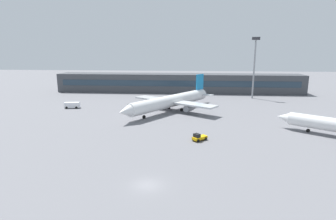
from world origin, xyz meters
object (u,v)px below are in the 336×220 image
floodlight_tower_west (254,63)px  airplane_mid (171,101)px  baggage_tug_yellow (199,137)px  service_van_white (72,105)px

floodlight_tower_west → airplane_mid: bearing=-138.8°
baggage_tug_yellow → floodlight_tower_west: 65.18m
service_van_white → floodlight_tower_west: 74.77m
baggage_tug_yellow → airplane_mid: bearing=106.2°
service_van_white → airplane_mid: bearing=-3.6°
floodlight_tower_west → service_van_white: bearing=-158.7°
airplane_mid → floodlight_tower_west: (32.97, 28.85, 11.36)m
airplane_mid → service_van_white: 35.67m
airplane_mid → service_van_white: bearing=176.4°
baggage_tug_yellow → service_van_white: service_van_white is taller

